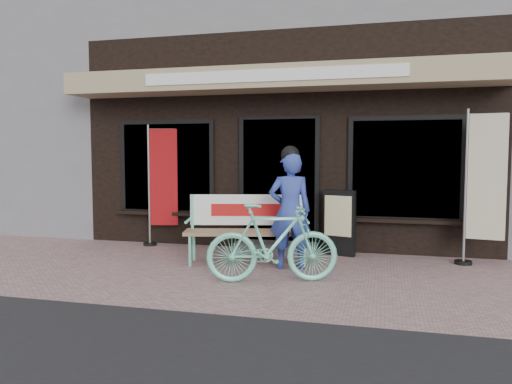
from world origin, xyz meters
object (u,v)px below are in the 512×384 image
(bicycle, at_px, (272,243))
(nobori_cream, at_px, (483,185))
(nobori_red, at_px, (161,184))
(menu_stand, at_px, (339,222))
(bench, at_px, (248,223))
(person, at_px, (290,208))

(bicycle, xyz_separation_m, nobori_cream, (2.67, 1.63, 0.66))
(nobori_red, distance_m, menu_stand, 3.10)
(bench, bearing_deg, menu_stand, 19.24)
(bicycle, bearing_deg, nobori_red, 32.91)
(menu_stand, bearing_deg, bench, -130.69)
(person, relative_size, bicycle, 1.04)
(person, bearing_deg, nobori_red, 137.76)
(nobori_red, bearing_deg, nobori_cream, -17.50)
(person, relative_size, nobori_cream, 0.77)
(person, bearing_deg, nobori_cream, 0.54)
(person, height_order, nobori_red, nobori_red)
(bench, distance_m, nobori_red, 2.07)
(nobori_red, relative_size, nobori_cream, 0.94)
(bicycle, bearing_deg, bench, 12.02)
(bench, distance_m, person, 0.76)
(bench, xyz_separation_m, bicycle, (0.60, -1.03, -0.09))
(bench, height_order, menu_stand, menu_stand)
(bicycle, relative_size, nobori_cream, 0.73)
(bench, height_order, nobori_red, nobori_red)
(bench, relative_size, bicycle, 1.15)
(bench, bearing_deg, nobori_red, 139.86)
(nobori_cream, height_order, menu_stand, nobori_cream)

